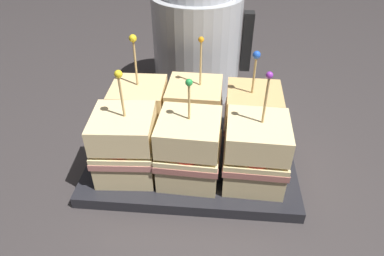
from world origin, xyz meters
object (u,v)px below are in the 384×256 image
at_px(sandwich_back_center, 195,112).
at_px(sandwich_front_center, 189,149).
at_px(sandwich_front_right, 255,153).
at_px(sandwich_back_right, 252,117).
at_px(sandwich_back_left, 140,111).
at_px(serving_platter, 192,159).
at_px(kettle_steel, 197,43).
at_px(sandwich_front_left, 126,145).

bearing_deg(sandwich_back_center, sandwich_front_center, -90.56).
bearing_deg(sandwich_front_right, sandwich_back_right, 89.65).
distance_m(sandwich_back_left, sandwich_back_center, 0.09).
bearing_deg(sandwich_front_right, serving_platter, 153.37).
distance_m(sandwich_front_center, sandwich_back_left, 0.13).
bearing_deg(kettle_steel, sandwich_back_center, -86.76).
relative_size(sandwich_front_left, sandwich_back_center, 0.96).
bearing_deg(sandwich_back_left, sandwich_back_right, -0.40).
bearing_deg(sandwich_front_center, sandwich_back_center, 89.44).
relative_size(sandwich_front_left, sandwich_front_right, 0.97).
relative_size(sandwich_front_left, sandwich_front_center, 1.06).
distance_m(sandwich_front_right, kettle_steel, 0.31).
distance_m(sandwich_front_center, sandwich_back_center, 0.09).
relative_size(sandwich_front_center, sandwich_back_right, 0.98).
bearing_deg(kettle_steel, sandwich_back_right, -63.27).
xyz_separation_m(sandwich_front_right, sandwich_back_center, (-0.09, 0.09, 0.00)).
distance_m(serving_platter, sandwich_back_center, 0.08).
relative_size(sandwich_front_center, sandwich_back_center, 0.90).
bearing_deg(sandwich_front_left, sandwich_front_right, -0.31).
distance_m(serving_platter, sandwich_front_center, 0.07).
bearing_deg(kettle_steel, sandwich_front_left, -105.46).
bearing_deg(sandwich_front_right, sandwich_front_left, 179.69).
bearing_deg(sandwich_back_right, sandwich_front_left, -154.19).
bearing_deg(sandwich_front_right, sandwich_back_center, 134.37).
distance_m(serving_platter, sandwich_back_right, 0.12).
relative_size(serving_platter, sandwich_front_left, 1.90).
bearing_deg(sandwich_back_right, sandwich_front_right, -90.35).
height_order(sandwich_front_left, kettle_steel, kettle_steel).
distance_m(sandwich_front_right, sandwich_back_left, 0.20).
bearing_deg(sandwich_back_right, kettle_steel, 116.73).
xyz_separation_m(serving_platter, sandwich_back_left, (-0.09, 0.05, 0.06)).
bearing_deg(sandwich_back_center, sandwich_front_left, -135.17).
bearing_deg(sandwich_front_center, sandwich_back_right, 44.32).
height_order(sandwich_back_right, kettle_steel, kettle_steel).
xyz_separation_m(serving_platter, sandwich_front_left, (-0.09, -0.05, 0.06)).
relative_size(serving_platter, sandwich_back_right, 1.96).
height_order(sandwich_front_center, sandwich_back_left, sandwich_back_left).
xyz_separation_m(sandwich_front_center, sandwich_back_center, (0.00, 0.09, 0.00)).
bearing_deg(sandwich_back_right, sandwich_front_center, -135.68).
bearing_deg(sandwich_back_center, sandwich_back_left, -178.91).
xyz_separation_m(sandwich_back_left, sandwich_back_center, (0.09, 0.00, 0.00)).
distance_m(sandwich_front_right, sandwich_back_right, 0.09).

